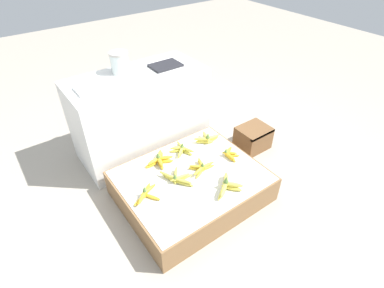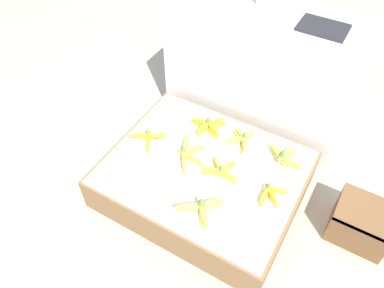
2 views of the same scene
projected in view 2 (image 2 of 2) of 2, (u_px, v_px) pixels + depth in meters
ground_plane at (203, 191)px, 2.16m from camera, size 10.00×10.00×0.00m
display_platform at (204, 179)px, 2.08m from camera, size 1.03×0.84×0.22m
back_vendor_table at (262, 71)px, 2.32m from camera, size 1.12×0.53×0.74m
wooden_crate at (361, 223)px, 1.89m from camera, size 0.28×0.24×0.21m
banana_bunch_front_midright at (201, 208)px, 1.78m from camera, size 0.22×0.21×0.11m
banana_bunch_middle_left at (148, 137)px, 2.11m from camera, size 0.21×0.20×0.09m
banana_bunch_middle_midleft at (188, 153)px, 2.03m from camera, size 0.20×0.26×0.09m
banana_bunch_middle_midright at (221, 170)px, 1.95m from camera, size 0.21×0.17×0.08m
banana_bunch_middle_right at (270, 193)px, 1.85m from camera, size 0.13×0.16×0.08m
banana_bunch_back_midleft at (208, 126)px, 2.16m from camera, size 0.23×0.19×0.10m
banana_bunch_back_midright at (243, 139)px, 2.10m from camera, size 0.16×0.21×0.09m
banana_bunch_back_right at (285, 157)px, 2.00m from camera, size 0.22×0.16×0.11m
foam_tray_white at (216, 1)px, 2.15m from camera, size 0.30×0.17×0.02m
foam_tray_dark at (323, 28)px, 1.95m from camera, size 0.25×0.18×0.02m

